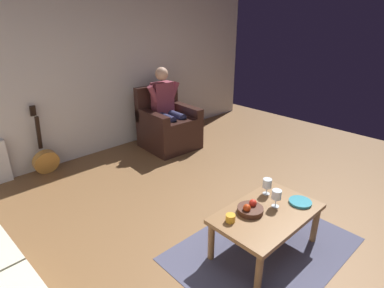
{
  "coord_description": "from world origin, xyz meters",
  "views": [
    {
      "loc": [
        2.31,
        1.34,
        2.06
      ],
      "look_at": [
        -0.17,
        -1.26,
        0.57
      ],
      "focal_mm": 29.14,
      "sensor_mm": 36.0,
      "label": 1
    }
  ],
  "objects_px": {
    "wine_glass_near": "(277,195)",
    "wine_glass_far": "(267,184)",
    "coffee_table": "(267,217)",
    "armchair": "(168,127)",
    "person_seated": "(167,106)",
    "fruit_bowl": "(250,209)",
    "candle_jar": "(230,218)",
    "decorative_dish": "(300,202)",
    "guitar": "(45,159)"
  },
  "relations": [
    {
      "from": "wine_glass_near",
      "to": "wine_glass_far",
      "type": "relative_size",
      "value": 1.04
    },
    {
      "from": "coffee_table",
      "to": "armchair",
      "type": "bearing_deg",
      "value": -110.49
    },
    {
      "from": "coffee_table",
      "to": "person_seated",
      "type": "bearing_deg",
      "value": -110.44
    },
    {
      "from": "armchair",
      "to": "fruit_bowl",
      "type": "xyz_separation_m",
      "value": [
        1.08,
        2.46,
        0.11
      ]
    },
    {
      "from": "wine_glass_near",
      "to": "fruit_bowl",
      "type": "height_order",
      "value": "wine_glass_near"
    },
    {
      "from": "person_seated",
      "to": "candle_jar",
      "type": "relative_size",
      "value": 15.4
    },
    {
      "from": "person_seated",
      "to": "wine_glass_near",
      "type": "distance_m",
      "value": 2.72
    },
    {
      "from": "wine_glass_near",
      "to": "wine_glass_far",
      "type": "bearing_deg",
      "value": -124.48
    },
    {
      "from": "armchair",
      "to": "wine_glass_far",
      "type": "relative_size",
      "value": 6.03
    },
    {
      "from": "coffee_table",
      "to": "decorative_dish",
      "type": "distance_m",
      "value": 0.37
    },
    {
      "from": "guitar",
      "to": "wine_glass_far",
      "type": "relative_size",
      "value": 5.81
    },
    {
      "from": "candle_jar",
      "to": "guitar",
      "type": "bearing_deg",
      "value": -79.29
    },
    {
      "from": "person_seated",
      "to": "wine_glass_far",
      "type": "height_order",
      "value": "person_seated"
    },
    {
      "from": "person_seated",
      "to": "wine_glass_far",
      "type": "xyz_separation_m",
      "value": [
        0.71,
        2.4,
        -0.17
      ]
    },
    {
      "from": "armchair",
      "to": "guitar",
      "type": "relative_size",
      "value": 1.04
    },
    {
      "from": "wine_glass_far",
      "to": "guitar",
      "type": "bearing_deg",
      "value": -67.94
    },
    {
      "from": "person_seated",
      "to": "coffee_table",
      "type": "bearing_deg",
      "value": 73.27
    },
    {
      "from": "wine_glass_far",
      "to": "fruit_bowl",
      "type": "relative_size",
      "value": 0.7
    },
    {
      "from": "wine_glass_near",
      "to": "fruit_bowl",
      "type": "relative_size",
      "value": 0.73
    },
    {
      "from": "wine_glass_far",
      "to": "fruit_bowl",
      "type": "height_order",
      "value": "wine_glass_far"
    },
    {
      "from": "wine_glass_far",
      "to": "fruit_bowl",
      "type": "xyz_separation_m",
      "value": [
        0.37,
        0.07,
        -0.08
      ]
    },
    {
      "from": "fruit_bowl",
      "to": "wine_glass_far",
      "type": "bearing_deg",
      "value": -168.72
    },
    {
      "from": "person_seated",
      "to": "guitar",
      "type": "height_order",
      "value": "person_seated"
    },
    {
      "from": "wine_glass_near",
      "to": "decorative_dish",
      "type": "distance_m",
      "value": 0.28
    },
    {
      "from": "wine_glass_far",
      "to": "candle_jar",
      "type": "distance_m",
      "value": 0.61
    },
    {
      "from": "armchair",
      "to": "fruit_bowl",
      "type": "height_order",
      "value": "armchair"
    },
    {
      "from": "decorative_dish",
      "to": "person_seated",
      "type": "bearing_deg",
      "value": -102.9
    },
    {
      "from": "fruit_bowl",
      "to": "decorative_dish",
      "type": "relative_size",
      "value": 1.11
    },
    {
      "from": "armchair",
      "to": "wine_glass_near",
      "type": "bearing_deg",
      "value": 75.67
    },
    {
      "from": "person_seated",
      "to": "coffee_table",
      "type": "xyz_separation_m",
      "value": [
        0.96,
        2.58,
        -0.34
      ]
    },
    {
      "from": "fruit_bowl",
      "to": "decorative_dish",
      "type": "height_order",
      "value": "fruit_bowl"
    },
    {
      "from": "person_seated",
      "to": "candle_jar",
      "type": "distance_m",
      "value": 2.78
    },
    {
      "from": "wine_glass_near",
      "to": "decorative_dish",
      "type": "height_order",
      "value": "wine_glass_near"
    },
    {
      "from": "wine_glass_near",
      "to": "person_seated",
      "type": "bearing_deg",
      "value": -107.98
    },
    {
      "from": "fruit_bowl",
      "to": "decorative_dish",
      "type": "distance_m",
      "value": 0.52
    },
    {
      "from": "coffee_table",
      "to": "guitar",
      "type": "xyz_separation_m",
      "value": [
        0.9,
        -3.01,
        -0.15
      ]
    },
    {
      "from": "person_seated",
      "to": "coffee_table",
      "type": "distance_m",
      "value": 2.78
    },
    {
      "from": "armchair",
      "to": "wine_glass_near",
      "type": "xyz_separation_m",
      "value": [
        0.84,
        2.57,
        0.2
      ]
    },
    {
      "from": "decorative_dish",
      "to": "armchair",
      "type": "bearing_deg",
      "value": -102.93
    },
    {
      "from": "person_seated",
      "to": "decorative_dish",
      "type": "relative_size",
      "value": 6.2
    },
    {
      "from": "armchair",
      "to": "person_seated",
      "type": "bearing_deg",
      "value": -90.0
    },
    {
      "from": "wine_glass_near",
      "to": "fruit_bowl",
      "type": "bearing_deg",
      "value": -24.18
    },
    {
      "from": "decorative_dish",
      "to": "candle_jar",
      "type": "bearing_deg",
      "value": -21.6
    },
    {
      "from": "person_seated",
      "to": "fruit_bowl",
      "type": "distance_m",
      "value": 2.71
    },
    {
      "from": "armchair",
      "to": "person_seated",
      "type": "distance_m",
      "value": 0.36
    },
    {
      "from": "armchair",
      "to": "decorative_dish",
      "type": "bearing_deg",
      "value": 80.78
    },
    {
      "from": "coffee_table",
      "to": "candle_jar",
      "type": "relative_size",
      "value": 12.04
    },
    {
      "from": "guitar",
      "to": "wine_glass_near",
      "type": "relative_size",
      "value": 5.57
    },
    {
      "from": "guitar",
      "to": "candle_jar",
      "type": "relative_size",
      "value": 11.3
    },
    {
      "from": "fruit_bowl",
      "to": "decorative_dish",
      "type": "xyz_separation_m",
      "value": [
        -0.46,
        0.24,
        -0.02
      ]
    }
  ]
}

